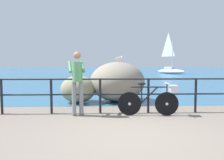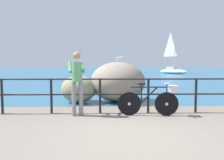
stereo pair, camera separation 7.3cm
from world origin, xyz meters
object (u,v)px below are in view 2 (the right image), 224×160
sailboat (173,69)px  person_at_railing (77,80)px  bicycle (153,99)px  breakwater_boulder_left (79,89)px  seagull (119,58)px  breakwater_boulder_main (118,82)px

sailboat → person_at_railing: bearing=-65.6°
bicycle → person_at_railing: (-2.12, 0.08, 0.53)m
breakwater_boulder_left → seagull: (1.54, 0.29, 1.15)m
breakwater_boulder_main → sailboat: size_ratio=0.34×
bicycle → seagull: bearing=111.5°
person_at_railing → sailboat: 27.70m
breakwater_boulder_main → breakwater_boulder_left: 1.53m
bicycle → breakwater_boulder_main: bearing=113.1°
breakwater_boulder_left → breakwater_boulder_main: bearing=9.6°
seagull → person_at_railing: bearing=-119.9°
person_at_railing → breakwater_boulder_left: bearing=-6.5°
bicycle → sailboat: sailboat is taller
person_at_railing → breakwater_boulder_left: (-0.23, 2.02, -0.49)m
breakwater_boulder_main → bicycle: bearing=-69.8°
breakwater_boulder_left → sailboat: 25.94m
breakwater_boulder_main → breakwater_boulder_left: size_ratio=1.62×
person_at_railing → seagull: bearing=-42.6°
seagull → sailboat: sailboat is taller
bicycle → seagull: 2.79m
person_at_railing → breakwater_boulder_main: bearing=-41.8°
breakwater_boulder_left → person_at_railing: bearing=-83.6°
bicycle → seagull: (-0.81, 2.38, 1.20)m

